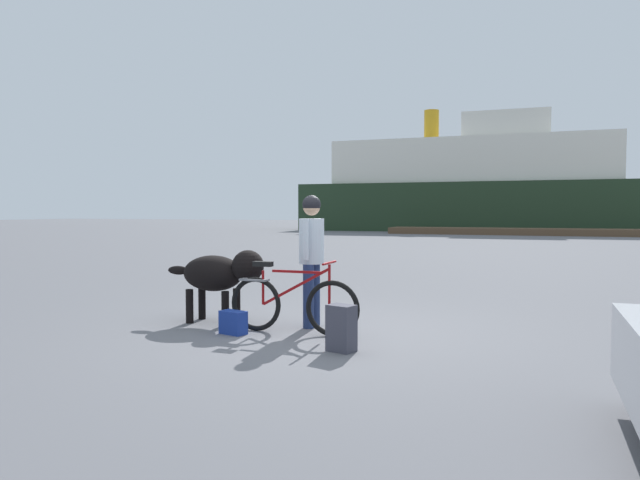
{
  "coord_description": "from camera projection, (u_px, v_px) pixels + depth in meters",
  "views": [
    {
      "loc": [
        2.48,
        -6.63,
        1.49
      ],
      "look_at": [
        -0.26,
        0.76,
        1.09
      ],
      "focal_mm": 32.85,
      "sensor_mm": 36.0,
      "label": 1
    }
  ],
  "objects": [
    {
      "name": "dog",
      "position": [
        220.0,
        273.0,
        7.73
      ],
      "size": [
        1.43,
        0.56,
        0.98
      ],
      "color": "black",
      "rests_on": "ground_plane"
    },
    {
      "name": "bicycle",
      "position": [
        292.0,
        303.0,
        7.06
      ],
      "size": [
        1.68,
        0.44,
        0.89
      ],
      "color": "black",
      "rests_on": "ground_plane"
    },
    {
      "name": "pine_tree_far_left",
      "position": [
        432.0,
        163.0,
        63.25
      ],
      "size": [
        3.6,
        3.6,
        9.82
      ],
      "color": "#4C331E",
      "rests_on": "ground_plane"
    },
    {
      "name": "ground_plane",
      "position": [
        318.0,
        333.0,
        7.14
      ],
      "size": [
        160.0,
        160.0,
        0.0
      ],
      "primitive_type": "plane",
      "color": "slate"
    },
    {
      "name": "handbag_pannier",
      "position": [
        233.0,
        322.0,
        7.05
      ],
      "size": [
        0.36,
        0.26,
        0.28
      ],
      "primitive_type": "cube",
      "rotation": [
        0.0,
        0.0,
        -0.28
      ],
      "color": "navy",
      "rests_on": "ground_plane"
    },
    {
      "name": "person_cyclist",
      "position": [
        312.0,
        248.0,
        7.47
      ],
      "size": [
        0.32,
        0.53,
        1.69
      ],
      "color": "navy",
      "rests_on": "ground_plane"
    },
    {
      "name": "backpack",
      "position": [
        341.0,
        328.0,
        6.18
      ],
      "size": [
        0.33,
        0.27,
        0.49
      ],
      "primitive_type": "cube",
      "rotation": [
        0.0,
        0.0,
        -0.29
      ],
      "color": "#3F3F4C",
      "rests_on": "ground_plane"
    },
    {
      "name": "ferry_boat",
      "position": [
        472.0,
        187.0,
        43.52
      ],
      "size": [
        24.77,
        7.46,
        9.1
      ],
      "color": "#1E331E",
      "rests_on": "ground_plane"
    },
    {
      "name": "pine_tree_center",
      "position": [
        469.0,
        159.0,
        63.45
      ],
      "size": [
        3.79,
        3.79,
        11.02
      ],
      "color": "#4C331E",
      "rests_on": "ground_plane"
    },
    {
      "name": "dock_pier",
      "position": [
        539.0,
        232.0,
        35.94
      ],
      "size": [
        18.34,
        2.71,
        0.4
      ],
      "primitive_type": "cube",
      "color": "brown",
      "rests_on": "ground_plane"
    }
  ]
}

